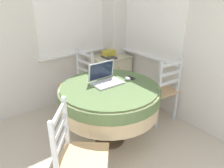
# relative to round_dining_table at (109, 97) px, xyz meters

# --- Properties ---
(corner_room_shell) EXTENTS (4.61, 4.97, 2.55)m
(corner_room_shell) POSITION_rel_round_dining_table_xyz_m (0.13, 0.16, 0.69)
(corner_room_shell) COLOR silver
(corner_room_shell) RESTS_ON ground_plane
(round_dining_table) EXTENTS (1.13, 1.13, 0.73)m
(round_dining_table) POSITION_rel_round_dining_table_xyz_m (0.00, 0.00, 0.00)
(round_dining_table) COLOR #4C3D2D
(round_dining_table) RESTS_ON ground_plane
(laptop) EXTENTS (0.34, 0.25, 0.23)m
(laptop) POSITION_rel_round_dining_table_xyz_m (0.02, 0.10, 0.19)
(laptop) COLOR silver
(laptop) RESTS_ON round_dining_table
(computer_mouse) EXTENTS (0.05, 0.08, 0.04)m
(computer_mouse) POSITION_rel_round_dining_table_xyz_m (0.27, 0.00, 0.16)
(computer_mouse) COLOR silver
(computer_mouse) RESTS_ON round_dining_table
(cell_phone) EXTENTS (0.07, 0.13, 0.01)m
(cell_phone) POSITION_rel_round_dining_table_xyz_m (0.34, 0.03, 0.14)
(cell_phone) COLOR black
(cell_phone) RESTS_ON round_dining_table
(dining_chair_near_back_window) EXTENTS (0.42, 0.44, 0.91)m
(dining_chair_near_back_window) POSITION_rel_round_dining_table_xyz_m (0.06, 0.83, -0.14)
(dining_chair_near_back_window) COLOR tan
(dining_chair_near_back_window) RESTS_ON ground_plane
(dining_chair_near_right_window) EXTENTS (0.43, 0.42, 0.91)m
(dining_chair_near_right_window) POSITION_rel_round_dining_table_xyz_m (0.82, -0.05, -0.14)
(dining_chair_near_right_window) COLOR tan
(dining_chair_near_right_window) RESTS_ON ground_plane
(dining_chair_camera_near) EXTENTS (0.56, 0.56, 0.91)m
(dining_chair_camera_near) POSITION_rel_round_dining_table_xyz_m (-0.68, -0.49, -0.14)
(dining_chair_camera_near) COLOR tan
(dining_chair_camera_near) RESTS_ON ground_plane
(corner_cabinet) EXTENTS (0.62, 0.48, 0.69)m
(corner_cabinet) POSITION_rel_round_dining_table_xyz_m (0.75, 0.99, -0.24)
(corner_cabinet) COLOR beige
(corner_cabinet) RESTS_ON ground_plane
(storage_box) EXTENTS (0.20, 0.13, 0.10)m
(storage_box) POSITION_rel_round_dining_table_xyz_m (0.72, 0.98, 0.16)
(storage_box) COLOR gold
(storage_box) RESTS_ON corner_cabinet
(book_on_cabinet) EXTENTS (0.15, 0.25, 0.02)m
(book_on_cabinet) POSITION_rel_round_dining_table_xyz_m (0.68, 0.93, 0.12)
(book_on_cabinet) COLOR #3F3F44
(book_on_cabinet) RESTS_ON corner_cabinet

